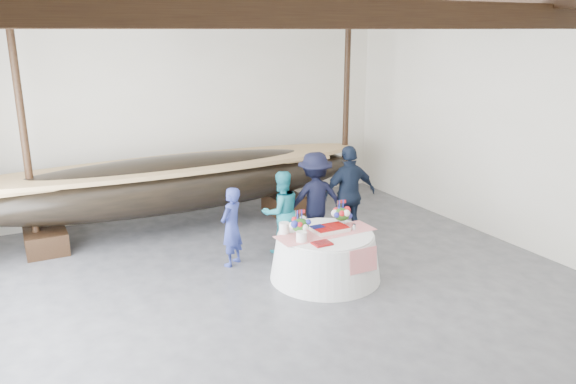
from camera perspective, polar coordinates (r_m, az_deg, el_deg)
floor at (r=8.68m, az=2.82°, el=-12.43°), size 10.00×12.00×0.01m
wall_back at (r=13.29m, az=-10.27°, el=7.68°), size 10.00×0.02×4.50m
wall_right at (r=11.20m, az=25.77°, el=4.78°), size 0.02×12.00×4.50m
ceiling at (r=7.63m, az=3.30°, el=18.75°), size 10.00×12.00×0.01m
pavilion_structure at (r=8.33m, az=0.34°, el=15.14°), size 9.80×11.76×4.50m
longboat_display at (r=12.05m, az=-11.46°, el=0.86°), size 8.68×1.74×1.63m
banquet_table at (r=9.75m, az=3.82°, el=-6.45°), size 1.91×1.91×0.82m
tabletop_items at (r=9.61m, az=3.30°, el=-3.22°), size 1.77×0.95×0.40m
guest_woman_blue at (r=10.19m, az=-5.77°, el=-3.53°), size 0.64×0.60×1.47m
guest_woman_teal at (r=10.72m, az=-0.70°, el=-2.05°), size 0.79×0.62×1.61m
guest_man_left at (r=11.06m, az=2.74°, el=-0.73°), size 1.31×0.89×1.88m
guest_man_right at (r=11.27m, az=6.24°, el=-0.24°), size 1.19×0.56×1.98m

